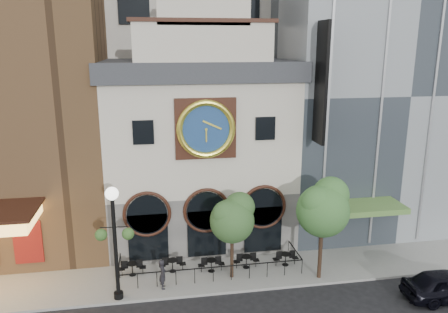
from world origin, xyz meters
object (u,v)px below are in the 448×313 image
bistro_4 (286,258)px  lamppost (114,231)px  bistro_2 (211,264)px  tree_right (324,206)px  bistro_0 (132,268)px  bistro_3 (246,261)px  tree_left (233,217)px  car_right (447,285)px  bistro_1 (173,264)px  pedestrian (163,274)px

bistro_4 → lamppost: 10.64m
bistro_2 → tree_right: 7.48m
bistro_0 → lamppost: 4.17m
lamppost → bistro_3: bearing=19.3°
bistro_2 → bistro_3: 2.16m
bistro_2 → bistro_3: (2.16, 0.10, 0.00)m
bistro_4 → tree_left: (-3.46, -0.78, 3.25)m
lamppost → bistro_0: bearing=78.1°
tree_left → car_right: bearing=-20.0°
bistro_1 → pedestrian: 1.88m
tree_right → car_right: bearing=-27.6°
bistro_0 → pedestrian: size_ratio=0.93×
bistro_4 → lamppost: lamppost is taller
tree_left → tree_right: (5.01, -0.88, 0.66)m
bistro_1 → lamppost: 5.11m
pedestrian → tree_right: bearing=-92.7°
bistro_0 → tree_left: bearing=-11.2°
bistro_3 → tree_right: tree_right is taller
bistro_2 → lamppost: size_ratio=0.25×
bistro_2 → tree_left: tree_left is taller
bistro_1 → pedestrian: (-0.62, -1.74, 0.39)m
bistro_3 → pedestrian: bearing=-164.0°
bistro_3 → lamppost: (-7.45, -2.06, 3.40)m
bistro_4 → bistro_3: bearing=177.7°
bistro_2 → car_right: car_right is taller
bistro_1 → tree_right: (8.44, -2.05, 3.91)m
pedestrian → lamppost: (-2.38, -0.61, 3.02)m
bistro_1 → lamppost: (-3.01, -2.35, 3.40)m
bistro_1 → bistro_0: bearing=-179.4°
tree_right → tree_left: bearing=170.0°
bistro_2 → tree_left: size_ratio=0.31×
lamppost → tree_left: 6.54m
bistro_1 → tree_left: (3.42, -1.16, 3.25)m
bistro_4 → pedestrian: pedestrian is taller
bistro_1 → tree_right: size_ratio=0.26×
tree_left → bistro_1: bearing=161.2°
bistro_2 → tree_right: (6.15, -1.67, 3.91)m
bistro_1 → bistro_4: (6.89, -0.38, 0.00)m
bistro_0 → bistro_4: size_ratio=1.00×
bistro_2 → bistro_4: bearing=-0.0°
bistro_1 → car_right: (14.39, -5.16, 0.20)m
tree_right → bistro_1: bearing=166.4°
bistro_0 → lamppost: bearing=-105.7°
bistro_0 → tree_right: bearing=-10.6°
bistro_1 → bistro_3: same height
bistro_2 → bistro_3: same height
tree_left → bistro_2: bearing=145.4°
bistro_1 → tree_left: 4.86m
bistro_4 → tree_right: 4.53m
car_right → lamppost: lamppost is taller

